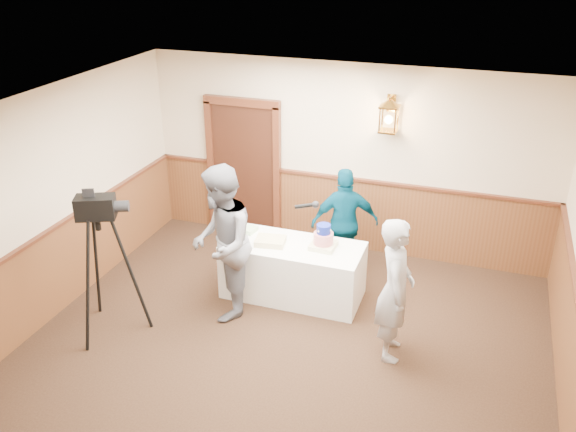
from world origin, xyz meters
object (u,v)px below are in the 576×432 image
display_table (293,270)px  tiered_cake (323,239)px  interviewer (221,243)px  sheet_cake_green (246,229)px  sheet_cake_yellow (270,241)px  baker (395,289)px  tv_camera_rig (105,273)px  assistant_p (345,223)px

display_table → tiered_cake: (0.39, 0.05, 0.50)m
display_table → interviewer: interviewer is taller
sheet_cake_green → interviewer: size_ratio=0.13×
sheet_cake_yellow → sheet_cake_green: sheet_cake_yellow is taller
baker → tv_camera_rig: size_ratio=0.96×
sheet_cake_green → assistant_p: size_ratio=0.16×
interviewer → baker: bearing=66.2°
interviewer → tv_camera_rig: (-1.14, -0.78, -0.19)m
display_table → tv_camera_rig: 2.37m
display_table → sheet_cake_yellow: 0.51m
sheet_cake_yellow → baker: size_ratio=0.22×
sheet_cake_yellow → sheet_cake_green: 0.50m
sheet_cake_green → tv_camera_rig: size_ratio=0.15×
display_table → assistant_p: size_ratio=1.14×
interviewer → tv_camera_rig: 1.39m
assistant_p → tiered_cake: bearing=59.3°
sheet_cake_green → assistant_p: assistant_p is taller
interviewer → tv_camera_rig: bearing=-75.7°
display_table → sheet_cake_green: size_ratio=6.97×
tiered_cake → tv_camera_rig: size_ratio=0.19×
sheet_cake_green → interviewer: interviewer is taller
display_table → tv_camera_rig: size_ratio=1.02×
display_table → tv_camera_rig: tv_camera_rig is taller
sheet_cake_yellow → assistant_p: 1.14m
display_table → interviewer: size_ratio=0.92×
baker → display_table: bearing=51.4°
tiered_cake → assistant_p: (0.10, 0.72, -0.09)m
sheet_cake_green → tv_camera_rig: (-1.11, -1.62, 0.01)m
tv_camera_rig → sheet_cake_yellow: bearing=17.4°
sheet_cake_green → baker: baker is taller
display_table → tiered_cake: tiered_cake is taller
baker → assistant_p: (-0.96, 1.57, -0.06)m
tiered_cake → interviewer: interviewer is taller
display_table → interviewer: (-0.69, -0.66, 0.61)m
baker → tiered_cake: bearing=41.5°
tiered_cake → sheet_cake_yellow: 0.69m
display_table → interviewer: 1.14m
tv_camera_rig → display_table: bearing=14.0°
interviewer → baker: (2.14, -0.13, -0.13)m
assistant_p → sheet_cake_green: bearing=3.7°
interviewer → display_table: bearing=113.5°
tv_camera_rig → sheet_cake_green: bearing=31.2°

